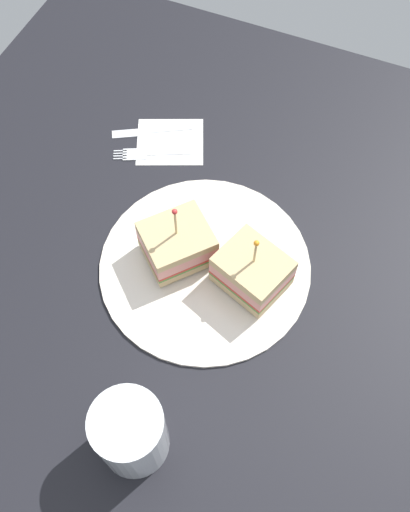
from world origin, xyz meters
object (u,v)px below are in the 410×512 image
(sandwich_half_front, at_px, (178,241))
(sandwich_half_back, at_px, (254,268))
(napkin, at_px, (170,142))
(fork, at_px, (145,154))
(drink_glass, at_px, (131,435))
(knife, at_px, (148,131))
(plate, at_px, (205,265))

(sandwich_half_front, distance_m, sandwich_half_back, 0.10)
(napkin, distance_m, fork, 0.04)
(drink_glass, bearing_deg, sandwich_half_front, 12.86)
(napkin, height_order, knife, knife)
(drink_glass, xyz_separation_m, napkin, (0.42, 0.15, -0.04))
(drink_glass, height_order, napkin, drink_glass)
(sandwich_half_back, height_order, knife, sandwich_half_back)
(sandwich_half_front, distance_m, knife, 0.23)
(napkin, bearing_deg, drink_glass, -160.33)
(plate, distance_m, knife, 0.25)
(drink_glass, xyz_separation_m, fork, (0.38, 0.18, -0.04))
(drink_glass, distance_m, knife, 0.47)
(sandwich_half_back, relative_size, fork, 0.90)
(fork, bearing_deg, sandwich_half_front, -138.97)
(plate, height_order, napkin, plate)
(sandwich_half_front, bearing_deg, napkin, 28.39)
(sandwich_half_back, bearing_deg, plate, 94.32)
(drink_glass, distance_m, fork, 0.42)
(napkin, bearing_deg, sandwich_half_front, -151.61)
(fork, bearing_deg, knife, 19.89)
(drink_glass, bearing_deg, plate, 3.98)
(sandwich_half_back, bearing_deg, fork, 58.77)
(fork, height_order, knife, same)
(napkin, bearing_deg, sandwich_half_back, -131.03)
(sandwich_half_back, bearing_deg, sandwich_half_front, 90.78)
(sandwich_half_back, distance_m, drink_glass, 0.25)
(napkin, relative_size, knife, 0.88)
(plate, distance_m, sandwich_half_back, 0.07)
(plate, bearing_deg, sandwich_half_front, 84.92)
(drink_glass, relative_size, knife, 0.91)
(sandwich_half_back, relative_size, napkin, 1.03)
(plate, xyz_separation_m, fork, (0.14, 0.16, -0.00))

